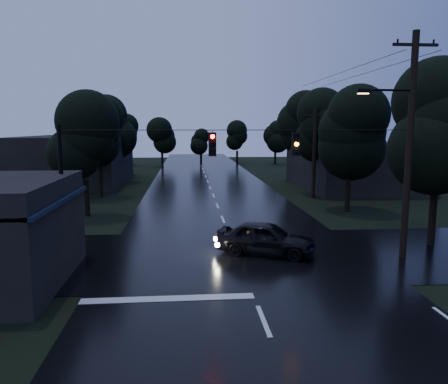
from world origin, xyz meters
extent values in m
cube|color=black|center=(0.00, 30.00, 0.00)|extent=(12.00, 120.00, 0.02)
cube|color=black|center=(0.00, 12.00, 0.00)|extent=(60.00, 9.00, 0.02)
cube|color=black|center=(-7.00, 9.00, 3.20)|extent=(0.30, 7.00, 0.15)
cylinder|color=black|center=(-7.20, 6.00, 1.50)|extent=(0.10, 0.10, 3.00)
cylinder|color=black|center=(-7.20, 12.00, 1.50)|extent=(0.10, 0.10, 3.00)
cube|color=#FFC866|center=(-7.05, 7.50, 2.50)|extent=(0.06, 1.60, 0.50)
cube|color=#FFC866|center=(-7.05, 10.20, 2.50)|extent=(0.06, 1.20, 0.50)
cube|color=black|center=(14.00, 34.00, 2.20)|extent=(10.00, 14.00, 4.40)
cube|color=black|center=(-14.00, 40.00, 2.50)|extent=(10.00, 16.00, 5.00)
cylinder|color=black|center=(7.50, 11.00, 5.00)|extent=(0.30, 0.30, 10.00)
cube|color=black|center=(7.50, 11.00, 9.40)|extent=(2.00, 0.12, 0.12)
cylinder|color=black|center=(6.40, 11.00, 7.50)|extent=(2.20, 0.10, 0.10)
cube|color=black|center=(5.30, 11.00, 7.45)|extent=(0.60, 0.25, 0.18)
cube|color=#FFB266|center=(5.30, 11.00, 7.35)|extent=(0.45, 0.18, 0.03)
cylinder|color=black|center=(8.30, 28.00, 3.75)|extent=(0.30, 0.30, 7.50)
cube|color=black|center=(8.30, 28.00, 6.90)|extent=(2.00, 0.12, 0.12)
cylinder|color=black|center=(-7.50, 11.00, 3.00)|extent=(0.18, 0.18, 6.00)
cylinder|color=black|center=(0.00, 11.00, 5.80)|extent=(15.00, 0.03, 0.03)
cube|color=black|center=(-1.20, 11.00, 5.20)|extent=(0.32, 0.25, 1.00)
sphere|color=#FF0C07|center=(-1.20, 10.85, 5.20)|extent=(0.18, 0.18, 0.18)
cube|color=black|center=(2.40, 11.00, 5.20)|extent=(0.32, 0.25, 1.00)
sphere|color=orange|center=(2.40, 10.85, 5.20)|extent=(0.18, 0.18, 0.18)
cylinder|color=black|center=(10.00, 13.00, 1.40)|extent=(0.36, 0.36, 2.80)
sphere|color=black|center=(10.00, 13.00, 4.80)|extent=(4.48, 4.48, 4.48)
sphere|color=black|center=(10.00, 13.00, 6.00)|extent=(4.48, 4.48, 4.48)
sphere|color=black|center=(10.00, 13.00, 7.20)|extent=(4.48, 4.48, 4.48)
cylinder|color=black|center=(-9.00, 22.00, 1.22)|extent=(0.36, 0.36, 2.45)
sphere|color=black|center=(-9.00, 22.00, 4.20)|extent=(3.92, 3.92, 3.92)
sphere|color=black|center=(-9.00, 22.00, 5.25)|extent=(3.92, 3.92, 3.92)
sphere|color=black|center=(-9.00, 22.00, 6.30)|extent=(3.92, 3.92, 3.92)
cylinder|color=black|center=(-9.60, 30.00, 1.31)|extent=(0.36, 0.36, 2.62)
sphere|color=black|center=(-9.60, 30.00, 4.50)|extent=(4.20, 4.20, 4.20)
sphere|color=black|center=(-9.60, 30.00, 5.62)|extent=(4.20, 4.20, 4.20)
sphere|color=black|center=(-9.60, 30.00, 6.75)|extent=(4.20, 4.20, 4.20)
cylinder|color=black|center=(-10.20, 40.00, 1.40)|extent=(0.36, 0.36, 2.80)
sphere|color=black|center=(-10.20, 40.00, 4.80)|extent=(4.48, 4.48, 4.48)
sphere|color=black|center=(-10.20, 40.00, 6.00)|extent=(4.48, 4.48, 4.48)
sphere|color=black|center=(-10.20, 40.00, 7.20)|extent=(4.48, 4.48, 4.48)
cylinder|color=black|center=(9.00, 22.00, 1.31)|extent=(0.36, 0.36, 2.62)
sphere|color=black|center=(9.00, 22.00, 4.50)|extent=(4.20, 4.20, 4.20)
sphere|color=black|center=(9.00, 22.00, 5.62)|extent=(4.20, 4.20, 4.20)
sphere|color=black|center=(9.00, 22.00, 6.75)|extent=(4.20, 4.20, 4.20)
cylinder|color=black|center=(9.60, 30.00, 1.40)|extent=(0.36, 0.36, 2.80)
sphere|color=black|center=(9.60, 30.00, 4.80)|extent=(4.48, 4.48, 4.48)
sphere|color=black|center=(9.60, 30.00, 6.00)|extent=(4.48, 4.48, 4.48)
sphere|color=black|center=(9.60, 30.00, 7.20)|extent=(4.48, 4.48, 4.48)
cylinder|color=black|center=(10.20, 40.00, 1.49)|extent=(0.36, 0.36, 2.97)
sphere|color=black|center=(10.20, 40.00, 5.10)|extent=(4.76, 4.76, 4.76)
sphere|color=black|center=(10.20, 40.00, 6.38)|extent=(4.76, 4.76, 4.76)
sphere|color=black|center=(10.20, 40.00, 7.65)|extent=(4.76, 4.76, 4.76)
imported|color=black|center=(1.35, 12.09, 0.78)|extent=(4.92, 3.47, 1.56)
camera|label=1|loc=(-2.30, -7.53, 5.91)|focal=35.00mm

